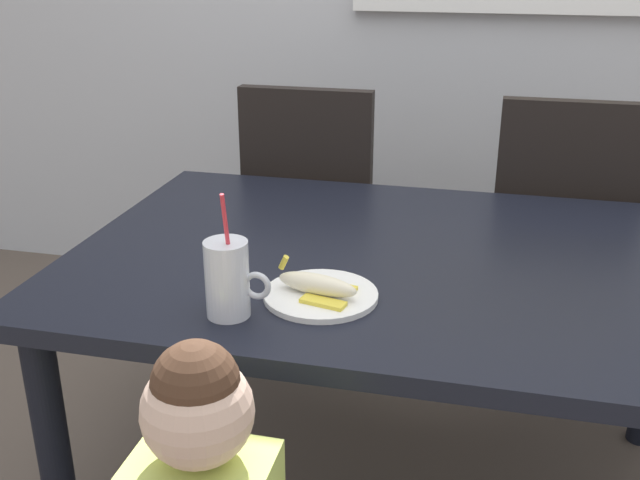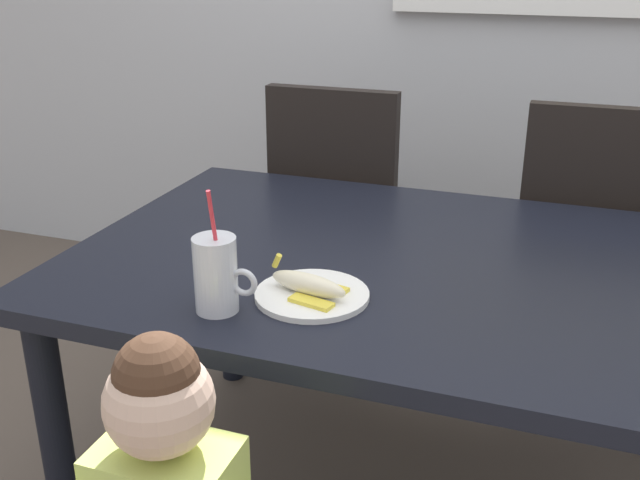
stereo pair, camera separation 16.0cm
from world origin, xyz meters
name	(u,v)px [view 1 (the left image)]	position (x,y,z in m)	size (l,w,h in m)	color
dining_table	(401,287)	(0.00, 0.00, 0.62)	(1.51, 1.02, 0.71)	black
dining_chair_left	(315,207)	(-0.39, 0.73, 0.54)	(0.44, 0.45, 0.96)	black
dining_chair_right	(560,227)	(0.40, 0.72, 0.54)	(0.44, 0.45, 0.96)	black
milk_cup	(228,283)	(-0.28, -0.37, 0.77)	(0.13, 0.08, 0.25)	silver
snack_plate	(321,295)	(-0.13, -0.26, 0.71)	(0.23, 0.23, 0.01)	white
peeled_banana	(318,285)	(-0.13, -0.27, 0.74)	(0.18, 0.12, 0.07)	#F4EAC6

